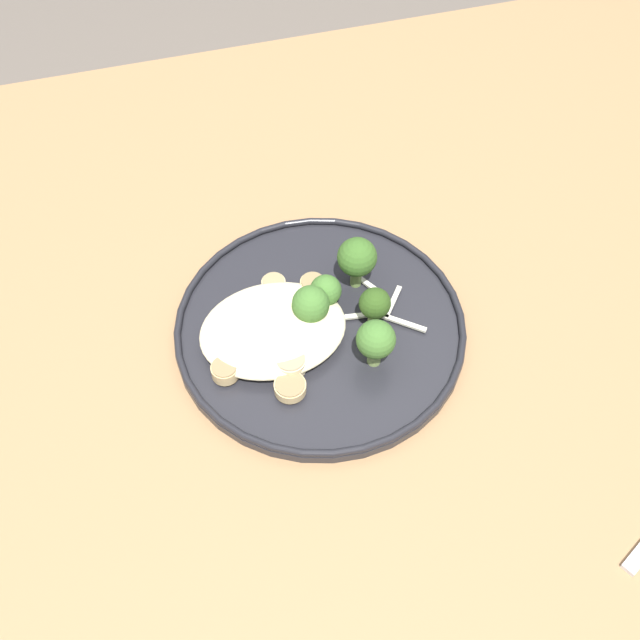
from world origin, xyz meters
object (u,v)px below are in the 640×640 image
at_px(dinner_plate, 320,327).
at_px(broccoli_floret_near_rim, 376,340).
at_px(seared_scallop_front_small, 313,286).
at_px(seared_scallop_right_edge, 225,370).
at_px(seared_scallop_left_edge, 290,363).
at_px(broccoli_floret_center_pile, 326,291).
at_px(broccoli_floret_beside_noodles, 375,304).
at_px(broccoli_floret_rear_charred, 357,258).
at_px(broccoli_floret_front_edge, 311,305).
at_px(seared_scallop_rear_pale, 274,285).
at_px(seared_scallop_half_hidden, 306,309).
at_px(seared_scallop_on_noodles, 292,387).
at_px(seared_scallop_large_seared, 262,334).

xyz_separation_m(dinner_plate, broccoli_floret_near_rim, (-0.04, 0.05, 0.04)).
height_order(seared_scallop_front_small, broccoli_floret_near_rim, broccoli_floret_near_rim).
bearing_deg(seared_scallop_front_small, dinner_plate, 84.56).
bearing_deg(seared_scallop_front_small, seared_scallop_right_edge, 35.18).
xyz_separation_m(seared_scallop_left_edge, broccoli_floret_center_pile, (-0.05, -0.06, 0.01)).
xyz_separation_m(dinner_plate, broccoli_floret_beside_noodles, (-0.05, 0.01, 0.03)).
distance_m(broccoli_floret_rear_charred, broccoli_floret_near_rim, 0.10).
xyz_separation_m(seared_scallop_front_small, broccoli_floret_front_edge, (0.01, 0.04, 0.02)).
bearing_deg(dinner_plate, seared_scallop_rear_pale, -59.14).
relative_size(seared_scallop_left_edge, broccoli_floret_front_edge, 0.59).
xyz_separation_m(seared_scallop_half_hidden, seared_scallop_on_noodles, (0.04, 0.08, -0.00)).
relative_size(dinner_plate, seared_scallop_front_small, 11.42).
xyz_separation_m(seared_scallop_front_small, broccoli_floret_beside_noodles, (-0.05, 0.05, 0.02)).
bearing_deg(seared_scallop_rear_pale, seared_scallop_large_seared, 65.76).
bearing_deg(seared_scallop_front_small, seared_scallop_on_noodles, 65.47).
bearing_deg(broccoli_floret_front_edge, seared_scallop_half_hidden, -79.51).
bearing_deg(seared_scallop_large_seared, seared_scallop_on_noodles, 102.34).
xyz_separation_m(broccoli_floret_rear_charred, broccoli_floret_near_rim, (0.01, 0.10, -0.01)).
distance_m(dinner_plate, broccoli_floret_near_rim, 0.08).
height_order(dinner_plate, seared_scallop_large_seared, seared_scallop_large_seared).
bearing_deg(seared_scallop_half_hidden, dinner_plate, 122.61).
distance_m(seared_scallop_half_hidden, broccoli_floret_rear_charred, 0.07).
xyz_separation_m(broccoli_floret_front_edge, broccoli_floret_near_rim, (-0.05, 0.06, 0.00)).
bearing_deg(seared_scallop_right_edge, broccoli_floret_beside_noodles, -172.21).
relative_size(dinner_plate, seared_scallop_large_seared, 10.18).
distance_m(seared_scallop_large_seared, broccoli_floret_rear_charred, 0.12).
bearing_deg(seared_scallop_on_noodles, seared_scallop_left_edge, -100.43).
bearing_deg(broccoli_floret_near_rim, seared_scallop_large_seared, -28.14).
distance_m(broccoli_floret_front_edge, broccoli_floret_center_pile, 0.03).
relative_size(dinner_plate, seared_scallop_half_hidden, 8.21).
relative_size(broccoli_floret_front_edge, broccoli_floret_beside_noodles, 1.04).
xyz_separation_m(seared_scallop_left_edge, broccoli_floret_near_rim, (-0.08, 0.01, 0.02)).
bearing_deg(seared_scallop_right_edge, broccoli_floret_center_pile, -154.49).
bearing_deg(seared_scallop_right_edge, seared_scallop_left_edge, 171.11).
relative_size(seared_scallop_front_small, seared_scallop_on_noodles, 0.84).
bearing_deg(seared_scallop_right_edge, seared_scallop_front_small, -144.82).
distance_m(seared_scallop_left_edge, seared_scallop_on_noodles, 0.02).
relative_size(seared_scallop_large_seared, seared_scallop_half_hidden, 0.81).
distance_m(seared_scallop_left_edge, broccoli_floret_center_pile, 0.08).
height_order(broccoli_floret_rear_charred, broccoli_floret_near_rim, broccoli_floret_rear_charred).
xyz_separation_m(dinner_plate, broccoli_floret_center_pile, (-0.01, -0.02, 0.03)).
height_order(seared_scallop_right_edge, broccoli_floret_rear_charred, broccoli_floret_rear_charred).
bearing_deg(dinner_plate, seared_scallop_right_edge, 17.94).
relative_size(seared_scallop_large_seared, broccoli_floret_near_rim, 0.51).
relative_size(seared_scallop_right_edge, seared_scallop_front_small, 1.03).
bearing_deg(broccoli_floret_front_edge, seared_scallop_left_edge, 55.07).
relative_size(seared_scallop_half_hidden, broccoli_floret_front_edge, 0.69).
distance_m(seared_scallop_large_seared, seared_scallop_rear_pale, 0.06).
relative_size(seared_scallop_on_noodles, broccoli_floret_beside_noodles, 0.61).
bearing_deg(broccoli_floret_front_edge, seared_scallop_right_edge, 21.82).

